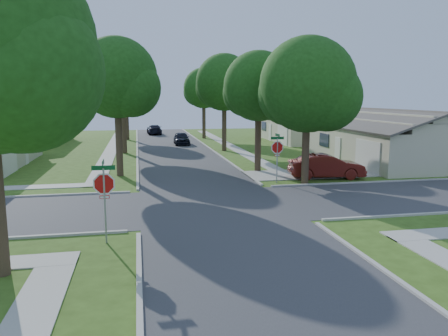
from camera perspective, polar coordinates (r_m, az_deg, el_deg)
name	(u,v)px	position (r m, az deg, el deg)	size (l,w,h in m)	color
ground	(214,205)	(21.10, -1.36, -4.86)	(100.00, 100.00, 0.00)	#334F15
road_ns	(214,205)	(21.10, -1.36, -4.84)	(7.00, 100.00, 0.02)	#333335
sidewalk_ne	(228,145)	(47.42, 0.51, 3.07)	(1.20, 40.00, 0.04)	#9E9B91
sidewalk_nw	(112,147)	(46.51, -14.39, 2.66)	(1.20, 40.00, 0.04)	#9E9B91
driveway	(311,174)	(29.98, 11.29, -0.75)	(8.80, 3.60, 0.05)	#9E9B91
stop_sign_sw	(104,187)	(15.81, -15.38, -2.44)	(1.05, 0.80, 2.98)	gray
stop_sign_ne	(277,150)	(26.36, 6.97, 2.41)	(1.05, 0.80, 2.98)	gray
tree_e_near	(259,90)	(30.31, 4.63, 10.18)	(4.97, 4.80, 8.28)	#38281C
tree_e_mid	(225,85)	(42.00, 0.11, 10.78)	(5.59, 5.40, 9.21)	#38281C
tree_e_far	(204,90)	(54.79, -2.61, 10.14)	(5.17, 5.00, 8.72)	#38281C
tree_w_near	(118,82)	(29.20, -13.73, 10.91)	(5.38, 5.20, 8.97)	#38281C
tree_w_mid	(123,82)	(41.20, -13.06, 10.91)	(5.80, 5.60, 9.56)	#38281C
tree_w_far	(126,94)	(54.18, -12.63, 9.44)	(4.76, 4.60, 8.04)	#38281C
tree_ne_corner	(308,89)	(26.28, 10.96, 10.07)	(5.80, 5.60, 8.66)	#38281C
house_ne_near	(389,143)	(36.93, 20.72, 3.03)	(8.42, 13.60, 4.23)	#B2AB8D
house_ne_far	(304,128)	(53.00, 10.41, 5.20)	(8.42, 13.60, 4.23)	#B2AB8D
house_nw_far	(23,130)	(53.75, -24.73, 4.56)	(8.42, 13.60, 4.23)	#B2AB8D
car_driveway	(326,166)	(28.56, 13.22, 0.23)	(1.65, 4.73, 1.56)	#601913
car_curb_east	(182,138)	(47.86, -5.57, 3.88)	(1.61, 3.99, 1.36)	black
car_curb_west	(154,130)	(61.50, -9.10, 4.98)	(1.86, 4.58, 1.33)	black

